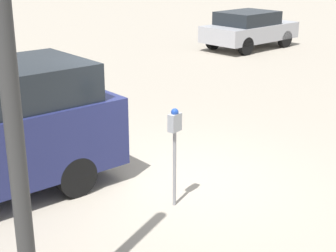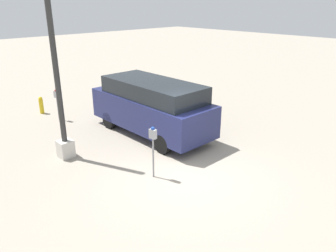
# 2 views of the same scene
# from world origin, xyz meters

# --- Properties ---
(ground_plane) EXTENTS (80.00, 80.00, 0.00)m
(ground_plane) POSITION_xyz_m (0.00, 0.00, 0.00)
(ground_plane) COLOR gray
(parking_meter_near) EXTENTS (0.22, 0.15, 1.51)m
(parking_meter_near) POSITION_xyz_m (0.50, 0.68, 1.11)
(parking_meter_near) COLOR gray
(parking_meter_near) RESTS_ON ground
(parking_meter_far) EXTENTS (0.22, 0.15, 1.30)m
(parking_meter_far) POSITION_xyz_m (6.73, 0.42, 0.96)
(parking_meter_far) COLOR gray
(parking_meter_far) RESTS_ON ground
(lamp_post) EXTENTS (0.44, 0.44, 5.34)m
(lamp_post) POSITION_xyz_m (3.36, 1.85, 1.75)
(lamp_post) COLOR beige
(lamp_post) RESTS_ON ground
(parked_van) EXTENTS (4.96, 1.89, 2.01)m
(parked_van) POSITION_xyz_m (2.94, -1.38, 1.09)
(parked_van) COLOR navy
(parked_van) RESTS_ON ground
(fire_hydrant) EXTENTS (0.18, 0.18, 0.75)m
(fire_hydrant) POSITION_xyz_m (8.04, 0.57, 0.38)
(fire_hydrant) COLOR gold
(fire_hydrant) RESTS_ON ground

